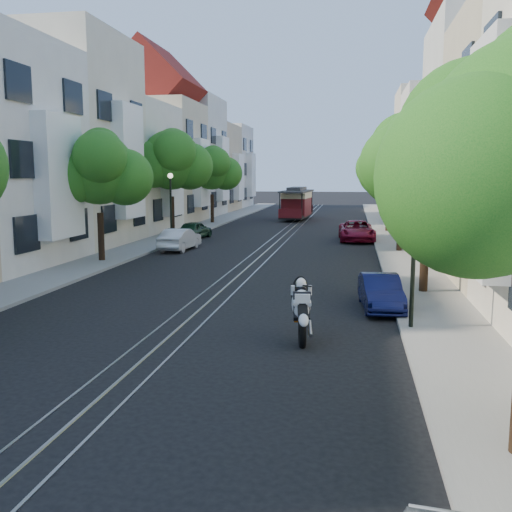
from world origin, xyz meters
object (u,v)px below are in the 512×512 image
at_px(cable_car, 297,202).
at_px(parked_car_e_far, 357,231).
at_px(lamp_west, 171,197).
at_px(tree_w_d, 212,170).
at_px(parked_car_w_mid, 180,239).
at_px(lamp_east, 415,227).
at_px(tree_e_c, 403,167).
at_px(sportbike_rider, 301,305).
at_px(tree_e_d, 390,165).
at_px(parked_car_w_far, 195,230).
at_px(tree_e_b, 431,159).
at_px(tree_w_b, 99,170).
at_px(tree_w_c, 172,161).
at_px(parked_car_e_mid, 381,292).

height_order(cable_car, parked_car_e_far, cable_car).
height_order(lamp_west, parked_car_e_far, lamp_west).
xyz_separation_m(tree_w_d, parked_car_e_far, (12.09, -10.84, -3.95)).
bearing_deg(tree_w_d, parked_car_w_mid, -82.26).
relative_size(lamp_east, lamp_west, 1.00).
distance_m(tree_e_c, lamp_west, 13.82).
distance_m(cable_car, parked_car_e_far, 17.39).
bearing_deg(parked_car_e_far, tree_e_c, -69.07).
bearing_deg(lamp_west, sportbike_rider, -63.25).
height_order(lamp_east, sportbike_rider, lamp_east).
xyz_separation_m(tree_e_d, tree_w_d, (-14.40, 5.00, -0.27)).
xyz_separation_m(tree_w_d, parked_car_w_far, (1.54, -11.26, -4.02)).
height_order(tree_e_c, parked_car_w_far, tree_e_c).
distance_m(tree_e_b, parked_car_w_mid, 16.21).
xyz_separation_m(sportbike_rider, parked_car_w_far, (-9.03, 22.02, -0.31)).
relative_size(lamp_east, sportbike_rider, 1.90).
bearing_deg(parked_car_w_mid, tree_w_b, 68.64).
bearing_deg(tree_w_b, parked_car_w_far, 81.84).
bearing_deg(parked_car_w_far, tree_w_c, -1.92).
height_order(tree_e_b, parked_car_w_far, tree_e_b).
relative_size(tree_w_b, lamp_east, 1.51).
bearing_deg(tree_w_b, lamp_east, -36.58).
height_order(tree_e_c, parked_car_e_mid, tree_e_c).
relative_size(tree_w_b, cable_car, 0.86).
xyz_separation_m(tree_w_b, parked_car_w_mid, (2.31, 4.99, -3.79)).
xyz_separation_m(parked_car_e_mid, parked_car_w_far, (-11.20, 18.25, 0.04)).
bearing_deg(tree_w_b, tree_w_c, 90.00).
bearing_deg(parked_car_e_far, tree_w_b, -140.46).
bearing_deg(parked_car_e_far, tree_e_b, -85.05).
bearing_deg(lamp_east, parked_car_w_far, 119.87).
bearing_deg(tree_e_c, tree_w_c, 160.85).
distance_m(parked_car_w_mid, parked_car_w_far, 5.80).
bearing_deg(tree_w_d, parked_car_w_far, -82.21).
bearing_deg(tree_e_c, cable_car, 109.72).
xyz_separation_m(tree_e_c, lamp_west, (-13.56, 2.02, -1.75)).
height_order(sportbike_rider, parked_car_w_far, sportbike_rider).
bearing_deg(parked_car_w_mid, sportbike_rider, 120.42).
distance_m(lamp_east, parked_car_w_far, 24.00).
relative_size(tree_w_c, parked_car_w_mid, 1.91).
xyz_separation_m(cable_car, parked_car_e_far, (5.45, -16.48, -0.98)).
bearing_deg(sportbike_rider, tree_w_c, 106.92).
distance_m(tree_e_c, parked_car_e_far, 6.90).
bearing_deg(lamp_west, tree_e_d, 33.50).
relative_size(tree_e_c, lamp_west, 1.57).
distance_m(tree_e_d, lamp_east, 27.07).
height_order(tree_e_b, parked_car_e_far, tree_e_b).
distance_m(tree_e_b, lamp_east, 5.41).
distance_m(parked_car_e_far, parked_car_w_far, 10.56).
height_order(tree_w_b, cable_car, tree_w_b).
height_order(parked_car_e_far, parked_car_w_mid, parked_car_e_far).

